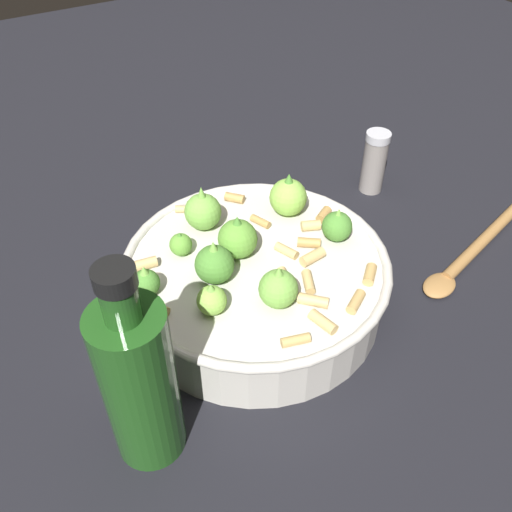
# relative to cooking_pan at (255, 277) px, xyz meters

# --- Properties ---
(ground_plane) EXTENTS (2.40, 2.40, 0.00)m
(ground_plane) POSITION_rel_cooking_pan_xyz_m (0.00, 0.00, -0.04)
(ground_plane) COLOR black
(cooking_pan) EXTENTS (0.31, 0.31, 0.13)m
(cooking_pan) POSITION_rel_cooking_pan_xyz_m (0.00, 0.00, 0.00)
(cooking_pan) COLOR beige
(cooking_pan) RESTS_ON ground
(pepper_shaker) EXTENTS (0.04, 0.04, 0.10)m
(pepper_shaker) POSITION_rel_cooking_pan_xyz_m (-0.12, 0.28, 0.01)
(pepper_shaker) COLOR gray
(pepper_shaker) RESTS_ON ground
(olive_oil_bottle) EXTENTS (0.07, 0.07, 0.23)m
(olive_oil_bottle) POSITION_rel_cooking_pan_xyz_m (0.11, -0.18, 0.05)
(olive_oil_bottle) COLOR #1E4C19
(olive_oil_bottle) RESTS_ON ground
(wooden_spoon) EXTENTS (0.09, 0.25, 0.02)m
(wooden_spoon) POSITION_rel_cooking_pan_xyz_m (0.08, 0.29, -0.04)
(wooden_spoon) COLOR #9E703D
(wooden_spoon) RESTS_ON ground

